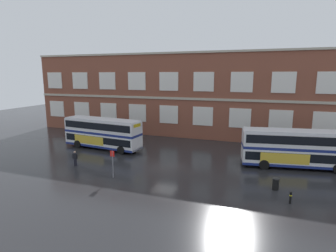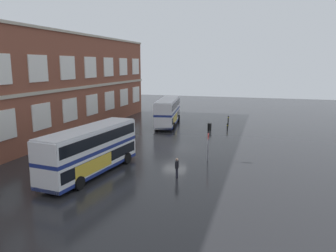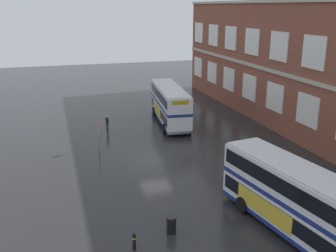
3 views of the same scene
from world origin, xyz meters
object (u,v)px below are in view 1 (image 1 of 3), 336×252
(double_decker_near, at_px, (103,133))
(bus_stand_flag, at_px, (113,162))
(station_litter_bin, at_px, (276,184))
(waiting_passenger, at_px, (75,158))
(safety_bollard_east, at_px, (290,198))
(double_decker_middle, at_px, (296,148))

(double_decker_near, xyz_separation_m, bus_stand_flag, (6.81, -8.84, -0.51))
(double_decker_near, distance_m, station_litter_bin, 22.59)
(bus_stand_flag, distance_m, station_litter_bin, 14.97)
(waiting_passenger, bearing_deg, station_litter_bin, 1.94)
(waiting_passenger, distance_m, safety_bollard_east, 21.47)
(waiting_passenger, relative_size, station_litter_bin, 1.65)
(double_decker_middle, relative_size, bus_stand_flag, 4.17)
(waiting_passenger, bearing_deg, safety_bollard_east, -4.57)
(double_decker_near, relative_size, safety_bollard_east, 11.80)
(waiting_passenger, distance_m, station_litter_bin, 20.43)
(station_litter_bin, bearing_deg, double_decker_middle, 72.64)
(waiting_passenger, bearing_deg, bus_stand_flag, -15.81)
(station_litter_bin, distance_m, safety_bollard_east, 2.59)
(bus_stand_flag, bearing_deg, station_litter_bin, 8.85)
(double_decker_near, height_order, double_decker_middle, same)
(double_decker_near, distance_m, waiting_passenger, 7.43)
(double_decker_near, bearing_deg, bus_stand_flag, -52.41)
(safety_bollard_east, bearing_deg, bus_stand_flag, 179.61)
(double_decker_near, distance_m, safety_bollard_east, 24.31)
(double_decker_near, xyz_separation_m, station_litter_bin, (21.56, -6.55, -1.63))
(double_decker_near, xyz_separation_m, safety_bollard_east, (22.54, -8.95, -1.66))
(double_decker_middle, relative_size, waiting_passenger, 6.63)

